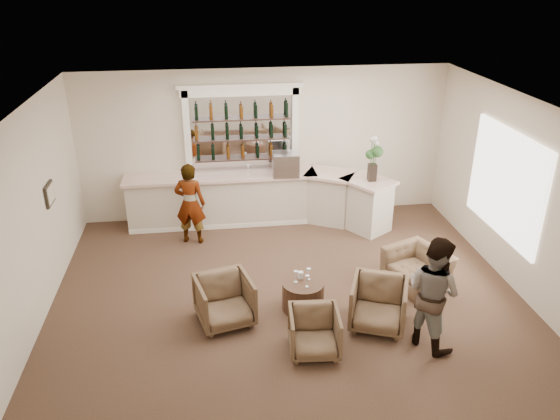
# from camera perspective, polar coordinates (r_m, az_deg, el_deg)

# --- Properties ---
(ground) EXTENTS (8.00, 8.00, 0.00)m
(ground) POSITION_cam_1_polar(r_m,az_deg,el_deg) (9.56, 0.82, -9.03)
(ground) COLOR brown
(ground) RESTS_ON ground
(room_shell) EXTENTS (8.04, 7.02, 3.32)m
(room_shell) POSITION_cam_1_polar(r_m,az_deg,el_deg) (9.18, 1.26, 5.82)
(room_shell) COLOR beige
(room_shell) RESTS_ON ground
(bar_counter) EXTENTS (5.72, 1.80, 1.14)m
(bar_counter) POSITION_cam_1_polar(r_m,az_deg,el_deg) (11.89, -2.06, 1.17)
(bar_counter) COLOR beige
(bar_counter) RESTS_ON ground
(back_bar_alcove) EXTENTS (2.64, 0.25, 3.00)m
(back_bar_alcove) POSITION_cam_1_polar(r_m,az_deg,el_deg) (11.76, -4.02, 8.41)
(back_bar_alcove) COLOR white
(back_bar_alcove) RESTS_ON ground
(cocktail_table) EXTENTS (0.69, 0.69, 0.50)m
(cocktail_table) POSITION_cam_1_polar(r_m,az_deg,el_deg) (9.14, 2.41, -8.91)
(cocktail_table) COLOR #472C1E
(cocktail_table) RESTS_ON ground
(sommelier) EXTENTS (0.70, 0.54, 1.70)m
(sommelier) POSITION_cam_1_polar(r_m,az_deg,el_deg) (11.11, -9.37, 0.65)
(sommelier) COLOR gray
(sommelier) RESTS_ON ground
(guest) EXTENTS (1.02, 1.09, 1.78)m
(guest) POSITION_cam_1_polar(r_m,az_deg,el_deg) (8.34, 15.70, -8.29)
(guest) COLOR gray
(guest) RESTS_ON ground
(armchair_left) EXTENTS (1.02, 1.04, 0.78)m
(armchair_left) POSITION_cam_1_polar(r_m,az_deg,el_deg) (8.79, -5.80, -9.41)
(armchair_left) COLOR brown
(armchair_left) RESTS_ON ground
(armchair_center) EXTENTS (0.78, 0.80, 0.68)m
(armchair_center) POSITION_cam_1_polar(r_m,az_deg,el_deg) (8.19, 3.60, -12.62)
(armchair_center) COLOR brown
(armchair_center) RESTS_ON ground
(armchair_right) EXTENTS (1.11, 1.12, 0.79)m
(armchair_right) POSITION_cam_1_polar(r_m,az_deg,el_deg) (8.80, 10.25, -9.64)
(armchair_right) COLOR brown
(armchair_right) RESTS_ON ground
(armchair_far) EXTENTS (1.22, 1.29, 0.66)m
(armchair_far) POSITION_cam_1_polar(r_m,az_deg,el_deg) (10.00, 14.15, -5.97)
(armchair_far) COLOR brown
(armchair_far) RESTS_ON ground
(espresso_machine) EXTENTS (0.57, 0.49, 0.48)m
(espresso_machine) POSITION_cam_1_polar(r_m,az_deg,el_deg) (11.58, 0.59, 4.83)
(espresso_machine) COLOR silver
(espresso_machine) RESTS_ON bar_counter
(flower_vase) EXTENTS (0.25, 0.25, 0.96)m
(flower_vase) POSITION_cam_1_polar(r_m,az_deg,el_deg) (11.32, 9.72, 5.60)
(flower_vase) COLOR black
(flower_vase) RESTS_ON bar_counter
(wine_glass_bar_left) EXTENTS (0.07, 0.07, 0.21)m
(wine_glass_bar_left) POSITION_cam_1_polar(r_m,az_deg,el_deg) (11.68, -3.33, 4.25)
(wine_glass_bar_left) COLOR white
(wine_glass_bar_left) RESTS_ON bar_counter
(wine_glass_bar_right) EXTENTS (0.07, 0.07, 0.21)m
(wine_glass_bar_right) POSITION_cam_1_polar(r_m,az_deg,el_deg) (11.78, 0.28, 4.46)
(wine_glass_bar_right) COLOR white
(wine_glass_bar_right) RESTS_ON bar_counter
(wine_glass_tbl_a) EXTENTS (0.07, 0.07, 0.21)m
(wine_glass_tbl_a) POSITION_cam_1_polar(r_m,az_deg,el_deg) (8.95, 1.66, -6.97)
(wine_glass_tbl_a) COLOR white
(wine_glass_tbl_a) RESTS_ON cocktail_table
(wine_glass_tbl_b) EXTENTS (0.07, 0.07, 0.21)m
(wine_glass_tbl_b) POSITION_cam_1_polar(r_m,az_deg,el_deg) (9.03, 3.00, -6.70)
(wine_glass_tbl_b) COLOR white
(wine_glass_tbl_b) RESTS_ON cocktail_table
(wine_glass_tbl_c) EXTENTS (0.07, 0.07, 0.21)m
(wine_glass_tbl_c) POSITION_cam_1_polar(r_m,az_deg,el_deg) (8.84, 2.86, -7.43)
(wine_glass_tbl_c) COLOR white
(wine_glass_tbl_c) RESTS_ON cocktail_table
(napkin_holder) EXTENTS (0.08, 0.08, 0.12)m
(napkin_holder) POSITION_cam_1_polar(r_m,az_deg,el_deg) (9.08, 2.17, -6.81)
(napkin_holder) COLOR silver
(napkin_holder) RESTS_ON cocktail_table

